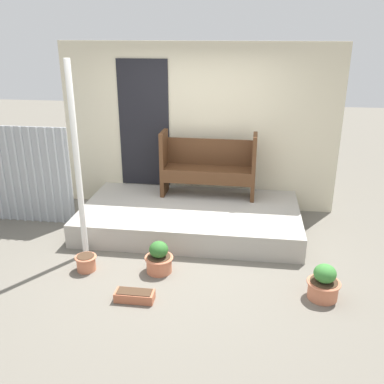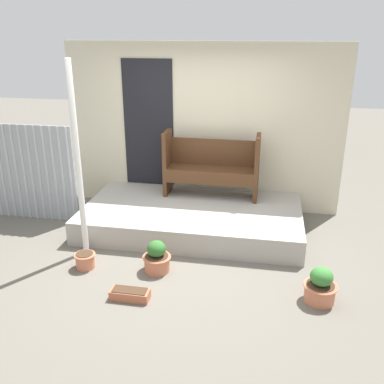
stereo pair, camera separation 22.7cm
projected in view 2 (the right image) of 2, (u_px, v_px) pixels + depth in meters
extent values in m
plane|color=#666056|center=(179.00, 256.00, 5.55)|extent=(24.00, 24.00, 0.00)
cube|color=#A8A399|center=(192.00, 217.00, 6.29)|extent=(3.14, 1.73, 0.34)
cube|color=beige|center=(202.00, 128.00, 6.70)|extent=(4.34, 0.06, 2.60)
cube|color=black|center=(149.00, 124.00, 6.79)|extent=(0.80, 0.02, 2.00)
cube|color=#9EA3A8|center=(3.00, 171.00, 6.51)|extent=(2.35, 0.02, 1.47)
cylinder|color=#AAB0B5|center=(2.00, 171.00, 6.49)|extent=(0.04, 0.04, 1.47)
cylinder|color=#AAB0B5|center=(9.00, 172.00, 6.47)|extent=(0.04, 0.04, 1.47)
cylinder|color=#AAB0B5|center=(17.00, 172.00, 6.45)|extent=(0.04, 0.04, 1.47)
cylinder|color=#AAB0B5|center=(24.00, 173.00, 6.43)|extent=(0.04, 0.04, 1.47)
cylinder|color=#AAB0B5|center=(32.00, 173.00, 6.41)|extent=(0.04, 0.04, 1.47)
cylinder|color=#AAB0B5|center=(39.00, 174.00, 6.39)|extent=(0.04, 0.04, 1.47)
cylinder|color=#AAB0B5|center=(47.00, 174.00, 6.37)|extent=(0.04, 0.04, 1.47)
cylinder|color=#AAB0B5|center=(55.00, 175.00, 6.35)|extent=(0.04, 0.04, 1.47)
cylinder|color=#AAB0B5|center=(62.00, 175.00, 6.32)|extent=(0.04, 0.04, 1.47)
cylinder|color=#AAB0B5|center=(70.00, 176.00, 6.30)|extent=(0.04, 0.04, 1.47)
cylinder|color=white|center=(78.00, 163.00, 5.22)|extent=(0.08, 0.08, 2.46)
cube|color=#4C2D19|center=(167.00, 163.00, 6.59)|extent=(0.07, 0.40, 0.99)
cube|color=#4C2D19|center=(257.00, 168.00, 6.34)|extent=(0.07, 0.40, 0.99)
cube|color=#4C2D19|center=(211.00, 169.00, 6.49)|extent=(1.31, 0.42, 0.04)
cube|color=#4C2D19|center=(209.00, 180.00, 6.36)|extent=(1.31, 0.05, 0.16)
cube|color=#4C2D19|center=(213.00, 152.00, 6.57)|extent=(1.31, 0.06, 0.41)
cylinder|color=#C67251|center=(85.00, 261.00, 5.26)|extent=(0.23, 0.23, 0.19)
torus|color=#C67251|center=(85.00, 255.00, 5.23)|extent=(0.26, 0.26, 0.02)
cylinder|color=#422D1E|center=(84.00, 254.00, 5.22)|extent=(0.21, 0.21, 0.01)
cylinder|color=#C67251|center=(157.00, 263.00, 5.19)|extent=(0.31, 0.31, 0.20)
torus|color=#C67251|center=(157.00, 257.00, 5.15)|extent=(0.35, 0.35, 0.02)
cylinder|color=#422D1E|center=(157.00, 256.00, 5.15)|extent=(0.28, 0.28, 0.01)
ellipsoid|color=#2D6628|center=(156.00, 249.00, 5.11)|extent=(0.23, 0.23, 0.20)
cylinder|color=#C67251|center=(320.00, 293.00, 4.60)|extent=(0.32, 0.32, 0.20)
torus|color=#C67251|center=(320.00, 286.00, 4.57)|extent=(0.37, 0.37, 0.02)
cylinder|color=#422D1E|center=(321.00, 284.00, 4.56)|extent=(0.30, 0.30, 0.01)
ellipsoid|color=#387A33|center=(322.00, 277.00, 4.53)|extent=(0.24, 0.24, 0.20)
cube|color=#B26042|center=(130.00, 294.00, 4.66)|extent=(0.43, 0.17, 0.11)
cube|color=#422D1E|center=(130.00, 290.00, 4.64)|extent=(0.38, 0.15, 0.01)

